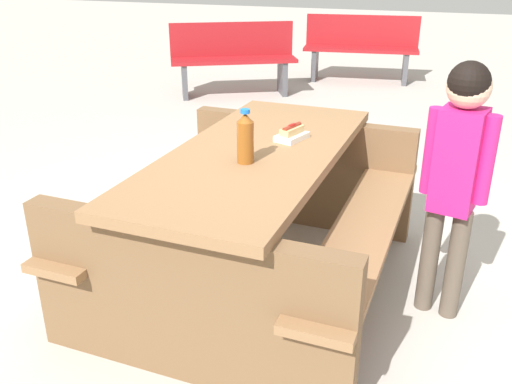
% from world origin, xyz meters
% --- Properties ---
extents(ground_plane, '(30.00, 30.00, 0.00)m').
position_xyz_m(ground_plane, '(0.00, 0.00, 0.00)').
color(ground_plane, '#B7B2A8').
rests_on(ground_plane, ground).
extents(picnic_table, '(1.85, 1.46, 0.75)m').
position_xyz_m(picnic_table, '(0.00, 0.00, 0.44)').
color(picnic_table, olive).
rests_on(picnic_table, ground).
extents(soda_bottle, '(0.08, 0.08, 0.25)m').
position_xyz_m(soda_bottle, '(-0.18, -0.01, 0.87)').
color(soda_bottle, brown).
rests_on(soda_bottle, picnic_table).
extents(hotdog_tray, '(0.20, 0.16, 0.08)m').
position_xyz_m(hotdog_tray, '(0.22, -0.12, 0.78)').
color(hotdog_tray, white).
rests_on(hotdog_tray, picnic_table).
extents(child_in_coat, '(0.21, 0.30, 1.23)m').
position_xyz_m(child_in_coat, '(0.04, -0.93, 0.79)').
color(child_in_coat, brown).
rests_on(child_in_coat, ground).
extents(park_bench_near, '(1.06, 1.51, 0.85)m').
position_xyz_m(park_bench_near, '(3.92, 1.68, 0.45)').
color(park_bench_near, maroon).
rests_on(park_bench_near, ground).
extents(park_bench_mid, '(0.60, 1.54, 0.85)m').
position_xyz_m(park_bench_mid, '(5.23, 0.36, 0.45)').
color(park_bench_mid, maroon).
rests_on(park_bench_mid, ground).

